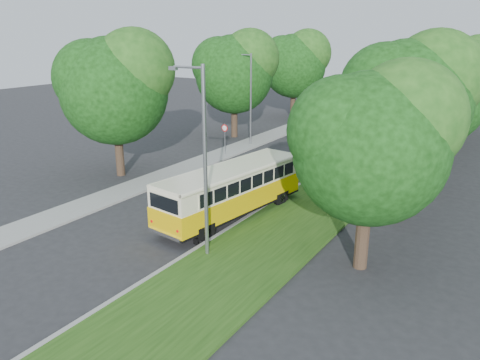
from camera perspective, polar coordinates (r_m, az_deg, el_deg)
The scene contains 13 objects.
ground at distance 24.55m, azimuth -8.73°, elevation -4.46°, with size 120.00×120.00×0.00m, color #28282B.
curb at distance 26.49m, azimuth 4.31°, elevation -2.45°, with size 0.20×70.00×0.15m, color gray.
grass_verge at distance 25.56m, azimuth 8.98°, elevation -3.41°, with size 4.50×70.00×0.13m, color #214713.
sidewalk at distance 31.07m, azimuth -9.50°, elevation 0.39°, with size 2.20×70.00×0.12m, color gray.
treeline at distance 37.17m, azimuth 13.54°, elevation 12.22°, with size 24.27×41.91×9.46m.
lamppost_near at distance 18.80m, azimuth -4.52°, elevation 2.83°, with size 1.71×0.16×8.00m.
lamppost_far at distance 38.86m, azimuth 1.20°, elevation 10.22°, with size 1.71×0.16×7.50m.
warning_sign at distance 35.81m, azimuth -1.88°, elevation 5.67°, with size 0.56×0.10×2.50m.
vintage_bus at distance 23.80m, azimuth -1.06°, elevation -1.49°, with size 2.35×9.11×2.71m, color yellow, non-canonical shape.
car_silver at distance 31.79m, azimuth 7.28°, elevation 1.94°, with size 1.45×3.60×1.23m, color #AAABAF.
car_white at distance 33.57m, azimuth 9.85°, elevation 2.93°, with size 1.61×4.62×1.52m, color silver.
car_blue at distance 39.43m, azimuth 10.64°, elevation 5.09°, with size 2.16×5.31×1.54m, color navy.
car_grey at distance 43.26m, azimuth 13.00°, elevation 6.05°, with size 2.55×5.52×1.54m, color #4E5155.
Camera 1 is at (15.08, -17.06, 9.18)m, focal length 35.00 mm.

